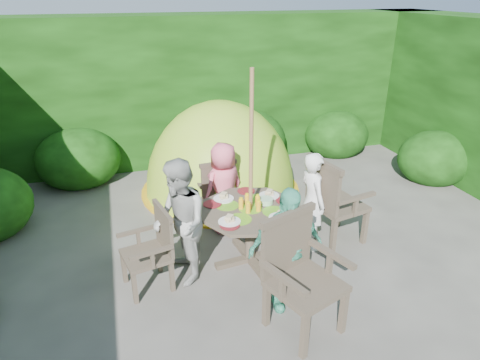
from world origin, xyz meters
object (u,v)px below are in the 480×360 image
object	(u,v)px
dome_tent	(221,190)
child_back	(224,187)
garden_chair_back	(215,188)
garden_chair_left	(152,248)
patio_table	(251,217)
child_left	(180,223)
child_front	(286,249)
parasol_pole	(251,173)
garden_chair_right	(333,200)
garden_chair_front	(299,273)
child_right	(312,201)

from	to	relation	value
dome_tent	child_back	bearing A→B (deg)	-88.50
garden_chair_back	dome_tent	world-z (taller)	dome_tent
garden_chair_left	child_back	size ratio (longest dim) A/B	0.72
patio_table	child_left	bearing A→B (deg)	-173.05
child_front	dome_tent	xyz separation A→B (m)	(0.05, 2.73, -0.64)
parasol_pole	dome_tent	bearing A→B (deg)	85.72
parasol_pole	child_back	xyz separation A→B (m)	(-0.10, 0.79, -0.51)
garden_chair_back	patio_table	bearing A→B (deg)	92.03
patio_table	child_front	distance (m)	0.80
parasol_pole	child_back	size ratio (longest dim) A/B	1.87
parasol_pole	child_left	world-z (taller)	parasol_pole
garden_chair_right	garden_chair_front	size ratio (longest dim) A/B	0.99
garden_chair_right	garden_chair_left	bearing A→B (deg)	85.13
garden_chair_left	dome_tent	xyz separation A→B (m)	(1.24, 2.06, -0.45)
garden_chair_back	garden_chair_front	size ratio (longest dim) A/B	0.79
garden_chair_back	child_front	world-z (taller)	child_front
child_right	child_back	xyz separation A→B (m)	(-0.89, 0.70, -0.02)
garden_chair_right	child_back	world-z (taller)	child_back
garden_chair_left	garden_chair_front	size ratio (longest dim) A/B	0.79
parasol_pole	garden_chair_right	bearing A→B (deg)	6.50
parasol_pole	child_front	world-z (taller)	parasol_pole
child_right	dome_tent	xyz separation A→B (m)	(-0.65, 1.84, -0.60)
parasol_pole	garden_chair_right	size ratio (longest dim) A/B	2.09
garden_chair_front	parasol_pole	bearing A→B (deg)	75.13
garden_chair_front	garden_chair_right	bearing A→B (deg)	30.57
dome_tent	garden_chair_front	bearing A→B (deg)	-77.32
patio_table	garden_chair_back	distance (m)	1.11
parasol_pole	garden_chair_left	xyz separation A→B (m)	(-1.10, -0.13, -0.65)
patio_table	child_back	xyz separation A→B (m)	(-0.10, 0.79, 0.02)
child_right	child_back	distance (m)	1.13
garden_chair_right	garden_chair_left	world-z (taller)	garden_chair_right
child_left	garden_chair_right	bearing A→B (deg)	91.74
child_back	dome_tent	size ratio (longest dim) A/B	0.42
garden_chair_left	child_left	bearing A→B (deg)	83.05
parasol_pole	garden_chair_left	world-z (taller)	parasol_pole
garden_chair_front	child_front	bearing A→B (deg)	71.89
child_right	child_back	world-z (taller)	child_right
child_left	child_front	xyz separation A→B (m)	(0.89, -0.70, -0.05)
garden_chair_left	child_back	distance (m)	1.37
garden_chair_right	dome_tent	xyz separation A→B (m)	(-0.93, 1.82, -0.56)
garden_chair_back	garden_chair_front	bearing A→B (deg)	91.18
garden_chair_back	child_right	size ratio (longest dim) A/B	0.70
garden_chair_right	child_front	bearing A→B (deg)	121.61
parasol_pole	garden_chair_back	distance (m)	1.28
garden_chair_right	child_right	size ratio (longest dim) A/B	0.87
child_right	child_left	xyz separation A→B (m)	(-1.59, -0.19, 0.08)
garden_chair_back	child_back	xyz separation A→B (m)	(0.04, -0.30, 0.14)
garden_chair_right	child_right	world-z (taller)	child_right
garden_chair_front	child_back	size ratio (longest dim) A/B	0.90
garden_chair_front	child_left	world-z (taller)	child_left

